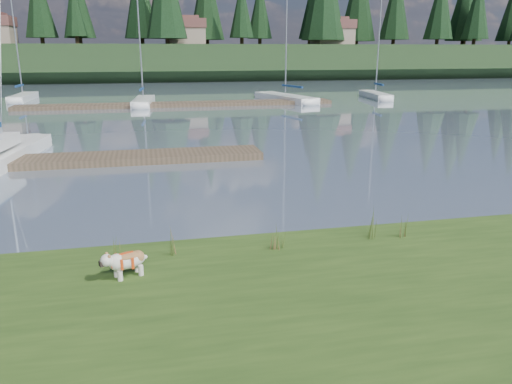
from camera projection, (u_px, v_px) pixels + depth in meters
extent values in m
plane|color=slate|center=(155.00, 107.00, 41.11)|extent=(200.00, 200.00, 0.00)
cube|color=#304B19|center=(217.00, 361.00, 7.27)|extent=(60.00, 9.00, 0.35)
cube|color=black|center=(148.00, 63.00, 80.80)|extent=(200.00, 20.00, 5.00)
cylinder|color=silver|center=(120.00, 276.00, 9.37)|extent=(0.10, 0.10, 0.21)
cylinder|color=silver|center=(116.00, 272.00, 9.53)|extent=(0.10, 0.10, 0.21)
cylinder|color=silver|center=(141.00, 270.00, 9.59)|extent=(0.10, 0.10, 0.21)
cylinder|color=silver|center=(137.00, 267.00, 9.75)|extent=(0.10, 0.10, 0.21)
ellipsoid|color=silver|center=(128.00, 260.00, 9.51)|extent=(0.76, 0.57, 0.32)
ellipsoid|color=#A16C3C|center=(128.00, 255.00, 9.48)|extent=(0.56, 0.47, 0.11)
ellipsoid|color=silver|center=(107.00, 260.00, 9.26)|extent=(0.31, 0.32, 0.24)
cube|color=black|center=(101.00, 264.00, 9.21)|extent=(0.11, 0.14, 0.09)
ellipsoid|color=white|center=(32.00, 141.00, 24.40)|extent=(2.08, 2.47, 0.70)
cube|color=#4C3D2C|center=(69.00, 160.00, 20.53)|extent=(16.00, 2.00, 0.30)
cube|color=#4C3D2C|center=(180.00, 104.00, 41.49)|extent=(26.00, 2.20, 0.30)
cube|color=white|center=(23.00, 98.00, 46.12)|extent=(1.55, 6.26, 0.70)
ellipsoid|color=white|center=(31.00, 95.00, 49.06)|extent=(1.40, 1.73, 0.70)
cylinder|color=silver|center=(15.00, 36.00, 44.62)|extent=(0.12, 0.12, 9.74)
cube|color=navy|center=(19.00, 86.00, 44.99)|extent=(0.25, 2.48, 0.20)
cube|color=white|center=(144.00, 102.00, 42.27)|extent=(2.06, 6.58, 0.70)
ellipsoid|color=white|center=(147.00, 99.00, 45.35)|extent=(1.57, 1.89, 0.70)
cylinder|color=silver|center=(139.00, 32.00, 40.71)|extent=(0.12, 0.12, 10.18)
cube|color=navy|center=(142.00, 89.00, 41.10)|extent=(0.44, 2.58, 0.20)
cube|color=white|center=(285.00, 99.00, 45.56)|extent=(4.05, 8.57, 0.70)
ellipsoid|color=white|center=(263.00, 95.00, 49.12)|extent=(2.36, 2.68, 0.70)
cylinder|color=silver|center=(287.00, 18.00, 43.63)|extent=(0.12, 0.12, 12.86)
cube|color=navy|center=(292.00, 86.00, 44.27)|extent=(1.07, 3.26, 0.20)
cube|color=white|center=(375.00, 96.00, 48.02)|extent=(2.28, 6.46, 0.70)
ellipsoid|color=white|center=(366.00, 93.00, 51.05)|extent=(1.60, 1.90, 0.70)
cylinder|color=silver|center=(379.00, 37.00, 46.52)|extent=(0.12, 0.12, 9.75)
cube|color=navy|center=(379.00, 84.00, 46.87)|extent=(0.54, 2.52, 0.20)
cone|color=#475B23|center=(171.00, 241.00, 10.50)|extent=(0.03, 0.03, 0.60)
cone|color=brown|center=(177.00, 245.00, 10.48)|extent=(0.03, 0.03, 0.48)
cone|color=#475B23|center=(174.00, 239.00, 10.54)|extent=(0.03, 0.03, 0.66)
cone|color=brown|center=(178.00, 245.00, 10.53)|extent=(0.03, 0.03, 0.42)
cone|color=#475B23|center=(173.00, 244.00, 10.44)|extent=(0.03, 0.03, 0.54)
cone|color=#475B23|center=(272.00, 237.00, 10.83)|extent=(0.03, 0.03, 0.53)
cone|color=brown|center=(277.00, 240.00, 10.80)|extent=(0.03, 0.03, 0.42)
cone|color=#475B23|center=(274.00, 236.00, 10.86)|extent=(0.03, 0.03, 0.58)
cone|color=brown|center=(278.00, 241.00, 10.85)|extent=(0.03, 0.03, 0.37)
cone|color=#475B23|center=(274.00, 240.00, 10.76)|extent=(0.03, 0.03, 0.47)
cone|color=#475B23|center=(371.00, 224.00, 11.45)|extent=(0.03, 0.03, 0.66)
cone|color=brown|center=(376.00, 228.00, 11.42)|extent=(0.03, 0.03, 0.53)
cone|color=#475B23|center=(373.00, 222.00, 11.48)|extent=(0.03, 0.03, 0.72)
cone|color=brown|center=(377.00, 228.00, 11.48)|extent=(0.03, 0.03, 0.46)
cone|color=#475B23|center=(373.00, 227.00, 11.39)|extent=(0.03, 0.03, 0.59)
cone|color=#475B23|center=(114.00, 246.00, 10.32)|extent=(0.03, 0.03, 0.54)
cone|color=brown|center=(119.00, 249.00, 10.29)|extent=(0.03, 0.03, 0.43)
cone|color=#475B23|center=(117.00, 244.00, 10.35)|extent=(0.03, 0.03, 0.60)
cone|color=brown|center=(121.00, 250.00, 10.34)|extent=(0.03, 0.03, 0.38)
cone|color=#475B23|center=(115.00, 249.00, 10.26)|extent=(0.03, 0.03, 0.49)
cone|color=#475B23|center=(279.00, 241.00, 10.86)|extent=(0.03, 0.03, 0.35)
cone|color=brown|center=(285.00, 243.00, 10.82)|extent=(0.03, 0.03, 0.28)
cone|color=#475B23|center=(282.00, 240.00, 10.89)|extent=(0.03, 0.03, 0.38)
cone|color=brown|center=(286.00, 243.00, 10.87)|extent=(0.03, 0.03, 0.24)
cone|color=#475B23|center=(281.00, 243.00, 10.79)|extent=(0.03, 0.03, 0.31)
cone|color=#475B23|center=(400.00, 226.00, 11.52)|extent=(0.03, 0.03, 0.55)
cone|color=brown|center=(406.00, 229.00, 11.49)|extent=(0.03, 0.03, 0.44)
cone|color=#475B23|center=(402.00, 224.00, 11.55)|extent=(0.03, 0.03, 0.60)
cone|color=brown|center=(406.00, 229.00, 11.54)|extent=(0.03, 0.03, 0.38)
cone|color=#475B23|center=(403.00, 228.00, 11.45)|extent=(0.03, 0.03, 0.49)
cube|color=#33281C|center=(190.00, 252.00, 11.43)|extent=(60.00, 0.50, 0.14)
cylinder|color=#382619|center=(80.00, 40.00, 76.85)|extent=(0.60, 0.60, 1.80)
cone|color=black|center=(77.00, 0.00, 75.24)|extent=(4.84, 4.84, 11.00)
cylinder|color=#382619|center=(168.00, 40.00, 73.91)|extent=(0.60, 0.60, 1.80)
cylinder|color=#382619|center=(242.00, 41.00, 80.15)|extent=(0.60, 0.60, 1.80)
cone|color=black|center=(242.00, 8.00, 78.78)|extent=(3.96, 3.96, 9.00)
cylinder|color=#382619|center=(323.00, 41.00, 80.96)|extent=(0.60, 0.60, 1.80)
cylinder|color=#382619|center=(393.00, 41.00, 86.67)|extent=(0.60, 0.60, 1.80)
cone|color=black|center=(396.00, 3.00, 84.93)|extent=(5.28, 5.28, 12.00)
cylinder|color=#382619|center=(474.00, 41.00, 85.60)|extent=(0.60, 0.60, 1.80)
cone|color=black|center=(478.00, 6.00, 84.05)|extent=(4.62, 4.62, 10.50)
cube|color=gray|center=(185.00, 37.00, 79.09)|extent=(6.00, 5.00, 2.80)
cube|color=brown|center=(184.00, 23.00, 78.51)|extent=(6.30, 5.30, 1.40)
cube|color=brown|center=(184.00, 18.00, 78.29)|extent=(4.20, 3.60, 0.70)
cube|color=gray|center=(332.00, 38.00, 82.17)|extent=(6.00, 5.00, 2.80)
cube|color=brown|center=(333.00, 24.00, 81.59)|extent=(6.30, 5.30, 1.40)
cube|color=brown|center=(333.00, 19.00, 81.37)|extent=(4.20, 3.60, 0.70)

